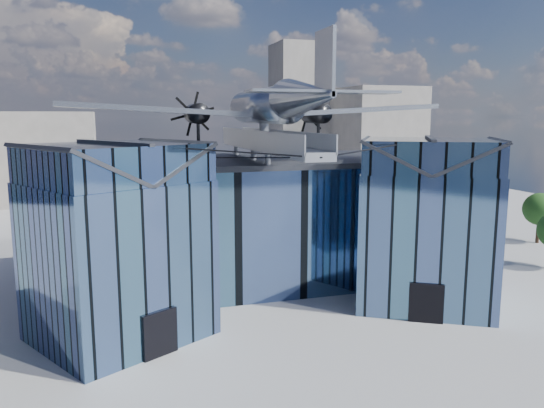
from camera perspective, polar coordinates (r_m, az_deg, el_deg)
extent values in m
plane|color=gray|center=(37.09, 0.91, -11.53)|extent=(120.00, 120.00, 0.00)
cube|color=#46668F|center=(44.13, -2.62, -1.73)|extent=(28.00, 14.00, 9.50)
cube|color=#27292F|center=(43.46, -2.67, 4.69)|extent=(28.00, 14.00, 0.40)
cube|color=#46668F|center=(33.11, -16.20, -5.85)|extent=(11.79, 11.43, 9.50)
cube|color=#46668F|center=(32.12, -16.67, 4.28)|extent=(11.56, 11.20, 2.20)
cube|color=#27292F|center=(31.06, -20.26, 3.94)|extent=(7.98, 9.23, 2.40)
cube|color=#27292F|center=(33.30, -13.32, 4.59)|extent=(7.98, 9.23, 2.40)
cube|color=#27292F|center=(32.05, -16.77, 6.33)|extent=(4.30, 7.10, 0.18)
cube|color=black|center=(30.96, -11.96, -13.50)|extent=(2.03, 1.32, 2.60)
cube|color=black|center=(35.51, -9.93, -4.59)|extent=(0.34, 0.34, 9.50)
cube|color=#46668F|center=(39.23, 16.19, -3.50)|extent=(11.79, 11.43, 9.50)
cube|color=#46668F|center=(38.40, 16.59, 5.05)|extent=(11.56, 11.20, 2.20)
cube|color=#27292F|center=(38.34, 13.22, 5.18)|extent=(7.98, 9.23, 2.40)
cube|color=#27292F|center=(38.60, 19.93, 4.90)|extent=(7.98, 9.23, 2.40)
cube|color=#27292F|center=(38.34, 16.67, 6.76)|extent=(4.30, 7.10, 0.18)
cube|color=black|center=(36.28, 16.25, -10.22)|extent=(2.03, 1.32, 2.60)
cube|color=black|center=(39.24, 9.61, -3.25)|extent=(0.34, 0.34, 9.50)
cube|color=gray|center=(38.06, -0.65, 6.16)|extent=(1.80, 21.00, 0.50)
cube|color=gray|center=(37.79, -1.98, 7.11)|extent=(0.08, 21.00, 1.10)
cube|color=gray|center=(38.29, 0.65, 7.15)|extent=(0.08, 21.00, 1.10)
cylinder|color=gray|center=(47.29, -3.87, 5.94)|extent=(0.44, 0.44, 1.35)
cylinder|color=gray|center=(41.47, -2.00, 5.48)|extent=(0.44, 0.44, 1.35)
cylinder|color=gray|center=(37.63, -0.44, 5.09)|extent=(0.44, 0.44, 1.35)
cylinder|color=gray|center=(38.50, -0.87, 7.61)|extent=(0.70, 0.70, 1.40)
cylinder|color=black|center=(29.55, -6.44, 5.76)|extent=(10.55, 6.08, 0.69)
cylinder|color=black|center=(33.08, 11.85, 6.00)|extent=(10.55, 6.08, 0.69)
cylinder|color=black|center=(35.43, -4.43, 5.00)|extent=(6.09, 17.04, 1.19)
cylinder|color=black|center=(37.17, 4.67, 5.20)|extent=(6.09, 17.04, 1.19)
cylinder|color=#9CA1A8|center=(38.49, -0.87, 10.51)|extent=(2.50, 11.00, 2.50)
sphere|color=#9CA1A8|center=(43.81, -2.88, 10.36)|extent=(2.50, 2.50, 2.50)
cube|color=black|center=(42.86, -2.56, 11.30)|extent=(1.60, 1.40, 0.50)
cone|color=#9CA1A8|center=(29.95, 3.94, 11.40)|extent=(2.50, 7.00, 2.50)
cube|color=#9CA1A8|center=(27.92, 5.70, 14.82)|extent=(0.18, 2.40, 3.40)
cube|color=#9CA1A8|center=(27.91, 5.58, 11.94)|extent=(8.00, 1.80, 0.14)
cube|color=#9CA1A8|center=(38.18, -11.61, 9.88)|extent=(14.00, 3.20, 1.08)
cylinder|color=black|center=(39.07, -8.12, 9.59)|extent=(1.44, 3.20, 1.44)
cone|color=black|center=(40.85, -8.51, 9.57)|extent=(0.70, 0.70, 0.70)
cube|color=black|center=(41.00, -8.54, 9.57)|extent=(1.05, 0.06, 3.33)
cube|color=black|center=(41.00, -8.54, 9.57)|extent=(2.53, 0.06, 2.53)
cube|color=black|center=(41.00, -8.54, 9.57)|extent=(3.33, 0.06, 1.05)
cylinder|color=black|center=(38.49, -7.94, 7.78)|extent=(0.24, 0.24, 1.75)
cube|color=#9CA1A8|center=(41.87, 8.14, 9.91)|extent=(14.00, 3.20, 1.08)
cylinder|color=black|center=(41.48, 4.72, 9.63)|extent=(1.44, 3.20, 1.44)
cone|color=black|center=(43.16, 3.84, 9.63)|extent=(0.70, 0.70, 0.70)
cube|color=black|center=(43.30, 3.77, 9.63)|extent=(1.05, 0.06, 3.33)
cube|color=black|center=(43.30, 3.77, 9.63)|extent=(2.53, 0.06, 2.53)
cube|color=black|center=(43.30, 3.77, 9.63)|extent=(3.33, 0.06, 1.05)
cylinder|color=black|center=(40.93, 5.01, 7.92)|extent=(0.24, 0.24, 1.75)
cube|color=gray|center=(91.60, 11.01, 6.53)|extent=(12.00, 14.00, 18.00)
cube|color=gray|center=(88.74, -22.91, 4.59)|extent=(14.00, 10.00, 14.00)
cube|color=gray|center=(96.66, 2.95, 9.20)|extent=(9.00, 9.00, 26.00)
cylinder|color=#312013|center=(62.91, 26.69, -2.58)|extent=(0.47, 0.47, 2.61)
sphere|color=#204719|center=(62.51, 26.85, -0.49)|extent=(4.47, 4.47, 3.42)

